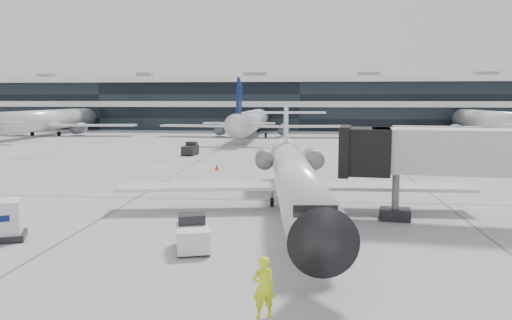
# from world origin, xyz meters

# --- Properties ---
(ground) EXTENTS (220.00, 220.00, 0.00)m
(ground) POSITION_xyz_m (0.00, 0.00, 0.00)
(ground) COLOR gray
(ground) RESTS_ON ground
(terminal) EXTENTS (170.00, 22.00, 10.00)m
(terminal) POSITION_xyz_m (0.00, 82.00, 5.00)
(terminal) COLOR black
(terminal) RESTS_ON ground
(bg_jet_left) EXTENTS (32.00, 40.00, 9.60)m
(bg_jet_left) POSITION_xyz_m (-45.00, 55.00, 0.00)
(bg_jet_left) COLOR silver
(bg_jet_left) RESTS_ON ground
(bg_jet_center) EXTENTS (32.00, 40.00, 9.60)m
(bg_jet_center) POSITION_xyz_m (-8.00, 55.00, 0.00)
(bg_jet_center) COLOR silver
(bg_jet_center) RESTS_ON ground
(bg_jet_right) EXTENTS (32.00, 40.00, 9.60)m
(bg_jet_right) POSITION_xyz_m (32.00, 55.00, 0.00)
(bg_jet_right) COLOR silver
(bg_jet_right) RESTS_ON ground
(regional_jet) EXTENTS (21.04, 26.28, 6.07)m
(regional_jet) POSITION_xyz_m (0.61, -2.61, 2.07)
(regional_jet) COLOR silver
(regional_jet) RESTS_ON ground
(ramp_worker) EXTENTS (0.82, 0.69, 1.91)m
(ramp_worker) POSITION_xyz_m (-0.00, -17.43, 0.95)
(ramp_worker) COLOR #DFF91A
(ramp_worker) RESTS_ON ground
(baggage_tug) EXTENTS (1.99, 2.65, 1.50)m
(baggage_tug) POSITION_xyz_m (-3.68, -10.92, 0.67)
(baggage_tug) COLOR white
(baggage_tug) RESTS_ON ground
(traffic_cone) EXTENTS (0.50, 0.50, 0.60)m
(traffic_cone) POSITION_xyz_m (-6.96, 13.56, 0.29)
(traffic_cone) COLOR #DE3E0B
(traffic_cone) RESTS_ON ground
(far_tug) EXTENTS (1.69, 2.55, 1.53)m
(far_tug) POSITION_xyz_m (-12.27, 25.65, 0.69)
(far_tug) COLOR black
(far_tug) RESTS_ON ground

